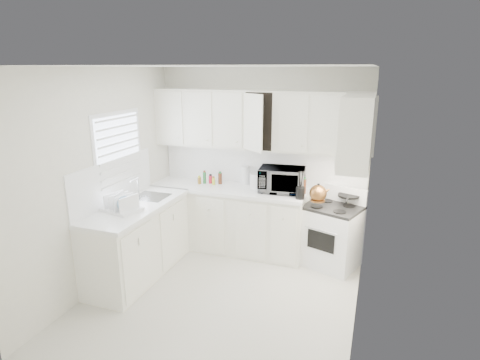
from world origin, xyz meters
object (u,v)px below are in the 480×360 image
at_px(utensil_crock, 301,185).
at_px(microwave, 282,177).
at_px(dish_rack, 121,201).
at_px(tea_kettle, 318,192).
at_px(rice_cooker, 259,179).
at_px(stove, 331,228).

bearing_deg(utensil_crock, microwave, 143.46).
bearing_deg(dish_rack, tea_kettle, 40.74).
relative_size(tea_kettle, rice_cooker, 1.10).
height_order(rice_cooker, dish_rack, rice_cooker).
xyz_separation_m(stove, rice_cooker, (-1.06, 0.14, 0.54)).
bearing_deg(dish_rack, rice_cooker, 61.42).
distance_m(tea_kettle, rice_cooker, 0.93).
bearing_deg(tea_kettle, microwave, 153.64).
height_order(stove, dish_rack, dish_rack).
bearing_deg(stove, utensil_crock, -139.47).
relative_size(microwave, rice_cooker, 2.43).
distance_m(stove, rice_cooker, 1.20).
height_order(stove, rice_cooker, rice_cooker).
relative_size(tea_kettle, dish_rack, 0.64).
distance_m(tea_kettle, dish_rack, 2.43).
distance_m(stove, microwave, 0.94).
xyz_separation_m(microwave, dish_rack, (-1.61, -1.36, -0.09)).
bearing_deg(stove, dish_rack, -131.48).
height_order(microwave, utensil_crock, microwave).
height_order(utensil_crock, dish_rack, utensil_crock).
distance_m(tea_kettle, utensil_crock, 0.24).
relative_size(utensil_crock, dish_rack, 0.89).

